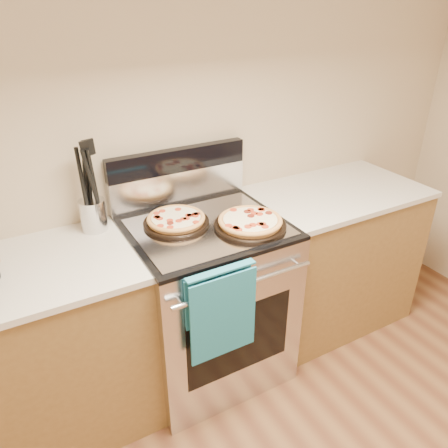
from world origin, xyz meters
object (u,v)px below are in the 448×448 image
range_body (207,302)px  pepperoni_pizza_front (250,222)px  utensil_crock (93,215)px  pepperoni_pizza_back (176,220)px

range_body → pepperoni_pizza_front: pepperoni_pizza_front is taller
range_body → pepperoni_pizza_front: size_ratio=2.60×
pepperoni_pizza_front → utensil_crock: bearing=150.6°
pepperoni_pizza_front → pepperoni_pizza_back: bearing=146.4°
range_body → pepperoni_pizza_back: (-0.13, 0.07, 0.50)m
pepperoni_pizza_back → pepperoni_pizza_front: size_ratio=0.92×
range_body → pepperoni_pizza_back: 0.52m
range_body → pepperoni_pizza_front: (0.18, -0.13, 0.50)m
pepperoni_pizza_back → pepperoni_pizza_front: bearing=-33.6°
range_body → pepperoni_pizza_front: 0.54m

